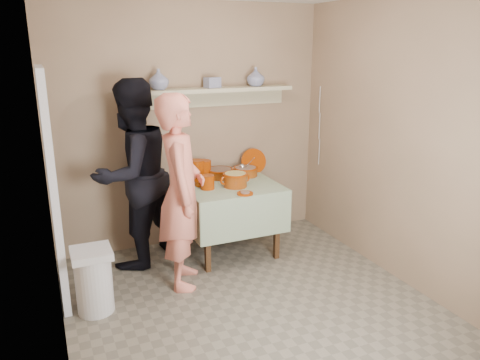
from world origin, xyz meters
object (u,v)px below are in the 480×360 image
person_helper (133,175)px  trash_bin (94,281)px  person_cook (181,192)px  serving_table (229,194)px  cazuela_rice (235,179)px

person_helper → trash_bin: person_helper is taller
person_helper → person_cook: bearing=87.5°
person_cook → serving_table: 0.85m
trash_bin → cazuela_rice: bearing=19.8°
person_cook → serving_table: (0.65, 0.48, -0.24)m
cazuela_rice → serving_table: bearing=97.3°
trash_bin → serving_table: bearing=24.5°
serving_table → cazuela_rice: size_ratio=2.95×
person_cook → cazuela_rice: person_cook is taller
cazuela_rice → trash_bin: bearing=-160.2°
serving_table → trash_bin: 1.67m
person_helper → serving_table: bearing=143.2°
serving_table → trash_bin: serving_table is taller
cazuela_rice → trash_bin: 1.69m
person_cook → cazuela_rice: size_ratio=5.37×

